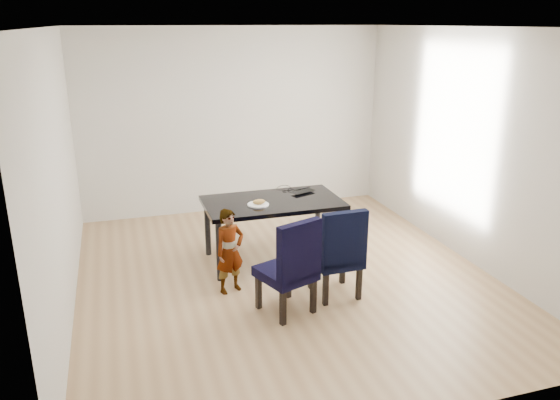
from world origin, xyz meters
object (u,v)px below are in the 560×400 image
object	(u,v)px
chair_left	(286,265)
child	(230,251)
plate	(258,204)
laptop	(301,191)
chair_right	(335,251)
dining_table	(273,230)

from	to	relation	value
chair_left	child	size ratio (longest dim) A/B	1.08
plate	laptop	xyz separation A→B (m)	(0.63, 0.32, 0.01)
chair_right	plate	distance (m)	1.12
plate	laptop	distance (m)	0.71
dining_table	plate	bearing A→B (deg)	-151.35
chair_right	child	bearing A→B (deg)	157.54
plate	laptop	world-z (taller)	laptop
chair_left	child	distance (m)	0.72
chair_left	chair_right	bearing A→B (deg)	-3.02
chair_right	laptop	size ratio (longest dim) A/B	3.23
chair_right	child	world-z (taller)	chair_right
dining_table	chair_left	distance (m)	1.25
dining_table	chair_left	size ratio (longest dim) A/B	1.61
chair_left	plate	distance (m)	1.14
laptop	plate	bearing A→B (deg)	6.80
child	laptop	bearing A→B (deg)	17.55
dining_table	plate	world-z (taller)	plate
chair_right	laptop	xyz separation A→B (m)	(0.05, 1.25, 0.27)
chair_left	chair_right	xyz separation A→B (m)	(0.60, 0.19, -0.01)
dining_table	chair_right	bearing A→B (deg)	-70.28
plate	chair_left	bearing A→B (deg)	-91.14
dining_table	chair_right	size ratio (longest dim) A/B	1.63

